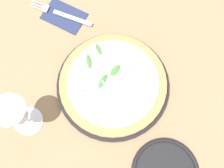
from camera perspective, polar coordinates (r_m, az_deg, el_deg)
The scene contains 5 objects.
ground_plane at distance 0.72m, azimuth -0.64°, elevation 0.13°, with size 6.00×6.00×0.00m, color #9E7A56.
pizza_arugula_main at distance 0.70m, azimuth -0.01°, elevation -0.31°, with size 0.31×0.31×0.05m.
wine_glass at distance 0.64m, azimuth -20.21°, elevation -6.13°, with size 0.08×0.08×0.15m.
napkin at distance 0.82m, azimuth -10.40°, elevation 14.39°, with size 0.13×0.09×0.01m.
fork at distance 0.82m, azimuth -10.94°, elevation 14.72°, with size 0.20×0.06×0.00m.
Camera 1 is at (-0.13, 0.18, 0.69)m, focal length 42.00 mm.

